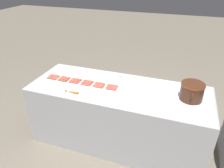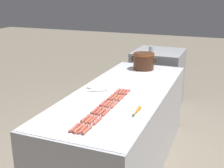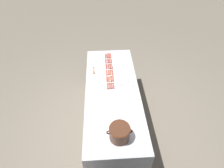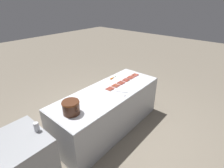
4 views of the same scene
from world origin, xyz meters
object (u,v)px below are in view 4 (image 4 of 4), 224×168
object	(u,v)px
hot_dog_9	(122,83)
hot_dog_16	(115,85)
hot_dog_11	(111,89)
hot_dog_14	(126,80)
hot_dog_23	(108,88)
carrot	(113,78)
hot_dog_18	(133,74)
hot_dog_8	(127,80)
hot_dog_19	(129,77)
hot_dog_22	(114,85)
bean_pot	(71,107)
hot_dog_13	(130,77)
hot_dog_15	(121,82)
hot_dog_17	(109,88)
hot_dog_0	(137,75)
soda_can	(36,127)
hot_dog_3	(123,83)
hot_dog_6	(136,75)
serving_spoon	(124,94)
hot_dog_10	(116,86)
hot_dog_12	(135,75)
hot_dog_21	(119,82)
hot_dog_2	(128,81)
hot_dog_20	(124,79)
hot_dog_7	(131,77)
hot_dog_4	(118,86)
hot_dog_5	(112,89)

from	to	relation	value
hot_dog_9	hot_dog_16	bearing A→B (deg)	78.29
hot_dog_11	hot_dog_14	world-z (taller)	same
hot_dog_23	carrot	distance (m)	0.49
hot_dog_18	carrot	xyz separation A→B (m)	(0.23, 0.44, 0.00)
hot_dog_8	hot_dog_14	size ratio (longest dim) A/B	1.00
hot_dog_19	hot_dog_22	xyz separation A→B (m)	(-0.00, 0.53, 0.00)
hot_dog_19	bean_pot	distance (m)	1.67
hot_dog_8	hot_dog_13	size ratio (longest dim) A/B	1.00
hot_dog_18	hot_dog_19	size ratio (longest dim) A/B	1.00
hot_dog_15	hot_dog_8	bearing A→B (deg)	-100.74
hot_dog_15	hot_dog_17	size ratio (longest dim) A/B	1.00
hot_dog_0	hot_dog_15	world-z (taller)	same
hot_dog_23	soda_can	world-z (taller)	soda_can
hot_dog_3	hot_dog_9	bearing A→B (deg)	-9.28
hot_dog_6	serving_spoon	bearing A→B (deg)	109.66
bean_pot	hot_dog_10	bearing A→B (deg)	-87.86
hot_dog_12	hot_dog_18	distance (m)	0.03
hot_dog_21	hot_dog_8	bearing A→B (deg)	-111.70
hot_dog_2	hot_dog_20	world-z (taller)	same
hot_dog_13	hot_dog_0	bearing A→B (deg)	-109.90
hot_dog_6	hot_dog_20	distance (m)	0.35
hot_dog_7	hot_dog_2	bearing A→B (deg)	100.97
hot_dog_0	hot_dog_2	size ratio (longest dim) A/B	1.00
hot_dog_16	hot_dog_19	world-z (taller)	same
hot_dog_13	hot_dog_20	size ratio (longest dim) A/B	1.00
hot_dog_15	hot_dog_18	size ratio (longest dim) A/B	1.00
hot_dog_12	hot_dog_23	distance (m)	0.87
hot_dog_9	hot_dog_22	world-z (taller)	same
hot_dog_15	serving_spoon	distance (m)	0.48
hot_dog_16	soda_can	size ratio (longest dim) A/B	1.17
hot_dog_6	hot_dog_17	world-z (taller)	same
hot_dog_2	hot_dog_4	xyz separation A→B (m)	(0.00, 0.34, 0.00)
hot_dog_4	hot_dog_5	xyz separation A→B (m)	(0.00, 0.18, 0.00)
hot_dog_3	hot_dog_21	distance (m)	0.11
hot_dog_3	hot_dog_19	xyz separation A→B (m)	(0.11, -0.35, 0.00)
hot_dog_5	carrot	distance (m)	0.54
hot_dog_2	hot_dog_19	size ratio (longest dim) A/B	1.00
hot_dog_17	bean_pot	distance (m)	0.97
hot_dog_10	soda_can	bearing A→B (deg)	93.26
hot_dog_3	hot_dog_22	distance (m)	0.20
bean_pot	carrot	distance (m)	1.43
hot_dog_13	hot_dog_14	xyz separation A→B (m)	(0.00, 0.17, 0.00)
hot_dog_20	hot_dog_10	bearing A→B (deg)	100.67
hot_dog_0	hot_dog_20	xyz separation A→B (m)	(0.10, 0.34, 0.00)
hot_dog_11	hot_dog_18	xyz separation A→B (m)	(0.06, -0.87, 0.00)
hot_dog_8	hot_dog_13	world-z (taller)	same
hot_dog_4	hot_dog_2	bearing A→B (deg)	-90.10
hot_dog_14	hot_dog_19	bearing A→B (deg)	-77.16
hot_dog_14	hot_dog_17	size ratio (longest dim) A/B	1.00
hot_dog_0	hot_dog_19	xyz separation A→B (m)	(0.10, 0.17, 0.00)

